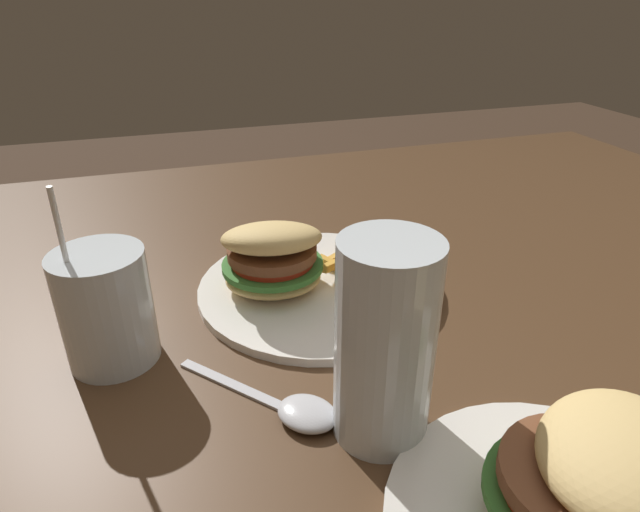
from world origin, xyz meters
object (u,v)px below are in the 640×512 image
Objects in this scene: beer_glass at (385,345)px; juice_glass at (107,310)px; spoon at (299,410)px; meal_plate_far at (581,505)px; meal_plate_near at (300,271)px.

juice_glass reaches higher than beer_glass.
juice_glass is 1.29× the size of spoon.
juice_glass is 0.42m from meal_plate_far.
juice_glass reaches higher than spoon.
beer_glass reaches higher than meal_plate_near.
meal_plate_far is (-0.14, 0.17, 0.03)m from spoon.
beer_glass is 1.19× the size of spoon.
beer_glass reaches higher than spoon.
meal_plate_far is at bearing 134.13° from juice_glass.
beer_glass is 0.71× the size of meal_plate_far.
meal_plate_near is 0.24m from beer_glass.
meal_plate_far is at bearing 120.87° from beer_glass.
spoon is at bearing -27.97° from beer_glass.
juice_glass reaches higher than meal_plate_near.
juice_glass is at bearing 16.31° from meal_plate_near.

